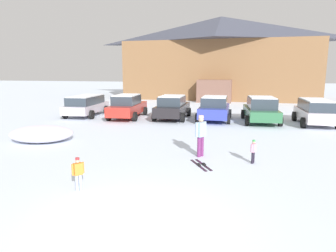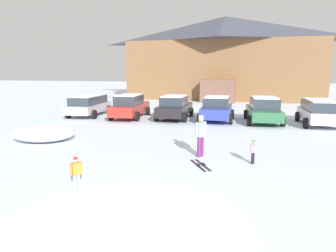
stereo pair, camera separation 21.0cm
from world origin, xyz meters
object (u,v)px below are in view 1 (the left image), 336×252
skier_child_in_pink_snowsuit (253,150)px  skier_child_in_orange_jacket (78,172)px  parked_blue_hatchback (214,108)px  parked_silver_wagon (86,105)px  parked_white_suv (316,111)px  parked_black_sedan (172,107)px  parked_red_sedan (127,106)px  plowed_snow_pile (42,134)px  parked_green_coupe (261,110)px  ski_lodge (220,57)px  pair_of_skis (201,165)px  skier_adult_in_blue_parka (201,133)px

skier_child_in_pink_snowsuit → skier_child_in_orange_jacket: 6.28m
parked_blue_hatchback → parked_silver_wagon: bearing=180.0°
parked_white_suv → parked_black_sedan: bearing=177.5°
parked_red_sedan → plowed_snow_pile: parked_red_sedan is taller
parked_blue_hatchback → skier_child_in_orange_jacket: size_ratio=4.18×
parked_silver_wagon → skier_child_in_orange_jacket: (6.63, -13.19, -0.29)m
parked_red_sedan → parked_white_suv: bearing=-0.3°
parked_green_coupe → skier_child_in_orange_jacket: size_ratio=4.61×
ski_lodge → parked_green_coupe: size_ratio=5.02×
parked_green_coupe → pair_of_skis: (-2.83, -10.00, -0.83)m
ski_lodge → skier_adult_in_blue_parka: (0.66, -26.66, -4.01)m
parked_green_coupe → pair_of_skis: size_ratio=3.35×
ski_lodge → parked_black_sedan: ski_lodge is taller
parked_blue_hatchback → skier_child_in_orange_jacket: 13.51m
parked_black_sedan → skier_child_in_orange_jacket: (0.02, -13.32, -0.28)m
ski_lodge → skier_child_in_orange_jacket: ski_lodge is taller
parked_red_sedan → parked_green_coupe: (9.28, 0.12, 0.00)m
pair_of_skis → parked_black_sedan: bearing=107.3°
parked_silver_wagon → parked_green_coupe: (12.63, -0.09, 0.00)m
parked_black_sedan → parked_white_suv: parked_black_sedan is taller
parked_green_coupe → skier_child_in_pink_snowsuit: (-0.98, -9.33, -0.35)m
skier_child_in_pink_snowsuit → parked_black_sedan: bearing=117.9°
parked_red_sedan → skier_adult_in_blue_parka: (6.29, -8.73, 0.09)m
ski_lodge → parked_silver_wagon: ski_lodge is taller
parked_white_suv → pair_of_skis: size_ratio=3.12×
parked_green_coupe → skier_adult_in_blue_parka: size_ratio=2.73×
ski_lodge → parked_silver_wagon: size_ratio=4.97×
skier_child_in_orange_jacket → pair_of_skis: (3.17, 3.10, -0.54)m
parked_silver_wagon → skier_child_in_pink_snowsuit: parked_silver_wagon is taller
parked_blue_hatchback → skier_child_in_orange_jacket: parked_blue_hatchback is taller
parked_green_coupe → skier_adult_in_blue_parka: parked_green_coupe is taller
skier_child_in_pink_snowsuit → parked_green_coupe: bearing=84.0°
parked_silver_wagon → skier_child_in_pink_snowsuit: 14.99m
parked_red_sedan → parked_blue_hatchback: (6.23, 0.20, -0.01)m
parked_blue_hatchback → parked_white_suv: size_ratio=0.97×
parked_white_suv → skier_child_in_pink_snowsuit: (-4.27, -9.14, -0.37)m
parked_silver_wagon → skier_child_in_orange_jacket: 14.76m
parked_silver_wagon → plowed_snow_pile: size_ratio=1.47×
parked_silver_wagon → pair_of_skis: (9.80, -10.09, -0.83)m
parked_green_coupe → skier_child_in_pink_snowsuit: bearing=-96.0°
ski_lodge → skier_child_in_orange_jacket: bearing=-94.3°
parked_white_suv → skier_child_in_orange_jacket: bearing=-125.7°
skier_adult_in_blue_parka → parked_black_sedan: bearing=108.5°
parked_blue_hatchback → skier_child_in_pink_snowsuit: size_ratio=4.63×
plowed_snow_pile → skier_child_in_orange_jacket: bearing=-47.0°
skier_child_in_pink_snowsuit → parked_blue_hatchback: bearing=102.4°
parked_black_sedan → skier_adult_in_blue_parka: size_ratio=2.67×
parked_red_sedan → skier_adult_in_blue_parka: bearing=-54.2°
parked_white_suv → pair_of_skis: parked_white_suv is taller
skier_adult_in_blue_parka → parked_silver_wagon: bearing=137.2°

